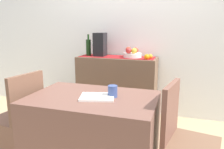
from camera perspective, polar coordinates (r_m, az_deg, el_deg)
ground_plane at (r=2.62m, az=-1.32°, el=-18.45°), size 6.40×6.40×0.02m
room_wall_rear at (r=3.38m, az=5.18°, el=12.67°), size 6.40×0.06×2.70m
sideboard_console at (r=3.30m, az=1.25°, el=-3.21°), size 1.13×0.42×0.89m
table_runner at (r=3.20m, az=1.29°, el=4.53°), size 1.06×0.32×0.01m
fruit_bowl at (r=3.14m, az=5.24°, el=4.93°), size 0.25×0.25×0.06m
apple_front at (r=3.16m, az=6.07°, el=6.19°), size 0.08×0.08×0.08m
apple_center at (r=3.19m, az=4.22°, el=6.32°), size 0.08×0.08×0.08m
apple_rear at (r=3.08m, az=4.26°, el=6.07°), size 0.08×0.08×0.08m
apple_left at (r=3.08m, az=5.62°, el=6.03°), size 0.08×0.08×0.08m
wine_bottle at (r=3.34m, az=-6.01°, el=6.91°), size 0.07×0.07×0.31m
coffee_maker at (r=3.26m, az=-3.05°, el=7.60°), size 0.16×0.18×0.34m
orange_loose_end at (r=3.06m, az=9.69°, el=4.56°), size 0.07×0.07×0.07m
orange_loose_mid at (r=2.99m, az=8.85°, el=4.46°), size 0.07×0.07×0.07m
dining_table at (r=2.08m, az=-4.80°, el=-15.37°), size 1.09×0.72×0.74m
open_book at (r=1.89m, az=-3.78°, el=-5.73°), size 0.32×0.28×0.02m
coffee_cup at (r=1.90m, az=0.16°, el=-4.29°), size 0.08×0.08×0.10m
chair_near_window at (r=2.51m, az=-22.68°, el=-13.78°), size 0.46×0.46×0.90m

